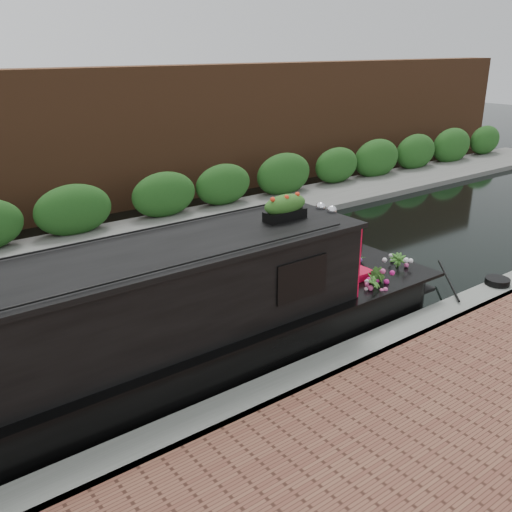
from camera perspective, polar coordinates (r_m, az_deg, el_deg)
ground at (r=10.70m, az=-6.87°, el=-5.10°), size 80.00×80.00×0.00m
near_bank_coping at (r=8.37m, az=5.11°, el=-12.89°), size 40.00×0.60×0.50m
far_bank_path at (r=14.24m, az=-15.59°, el=0.87°), size 40.00×2.40×0.34m
far_hedge at (r=15.04m, az=-16.90°, el=1.78°), size 40.00×1.10×2.80m
far_brick_wall at (r=16.95m, az=-19.49°, el=3.55°), size 40.00×1.00×8.00m
narrowboat at (r=7.94m, az=-13.95°, el=-8.90°), size 11.16×1.99×2.63m
rope_fender at (r=11.65m, az=14.55°, el=-2.51°), size 0.34×0.38×0.34m
coiled_mooring_rope at (r=11.89m, az=22.99°, el=-2.35°), size 0.46×0.46×0.12m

